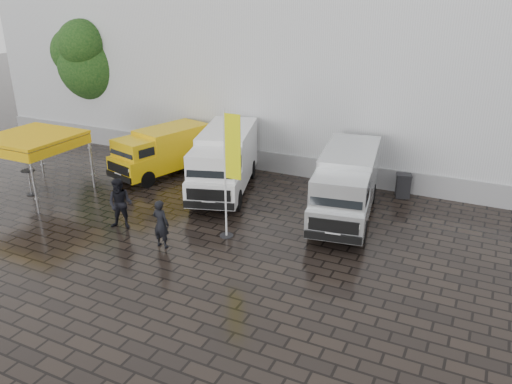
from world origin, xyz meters
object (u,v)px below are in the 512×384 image
van_yellow (161,153)px  van_white (224,163)px  flagpole (229,168)px  cocktail_table (30,182)px  person_front (161,224)px  canopy_tent (31,139)px  van_silver (346,187)px  person_tent (120,204)px  wheelie_bin (403,185)px

van_yellow → van_white: (3.85, -0.56, 0.22)m
flagpole → cocktail_table: size_ratio=4.21×
flagpole → person_front: (-1.84, -1.70, -1.79)m
canopy_tent → person_front: (7.88, -1.73, -1.66)m
flagpole → van_silver: bearing=47.0°
van_silver → van_yellow: bearing=165.1°
canopy_tent → person_tent: canopy_tent is taller
van_white → person_tent: 5.32m
person_front → van_white: bearing=-82.1°
person_tent → flagpole: bearing=-3.9°
van_yellow → person_tent: size_ratio=2.49×
person_front → wheelie_bin: bearing=-126.8°
flagpole → person_tent: (-4.12, -1.09, -1.69)m
van_yellow → canopy_tent: (-3.42, -4.47, 1.42)m
van_yellow → flagpole: bearing=-20.3°
person_front → person_tent: bearing=-13.0°
wheelie_bin → person_front: person_front is taller
canopy_tent → person_tent: size_ratio=1.73×
van_yellow → flagpole: size_ratio=1.02×
van_silver → canopy_tent: bearing=-173.9°
van_yellow → van_silver: (9.55, -1.01, 0.18)m
flagpole → cocktail_table: flagpole is taller
van_yellow → flagpole: flagpole is taller
flagpole → person_front: 3.07m
flagpole → wheelie_bin: 8.64m
cocktail_table → wheelie_bin: size_ratio=1.09×
flagpole → canopy_tent: bearing=179.8°
van_white → canopy_tent: canopy_tent is taller
canopy_tent → person_front: bearing=-12.4°
flagpole → person_front: bearing=-137.3°
van_white → cocktail_table: size_ratio=5.45×
van_silver → person_tent: bearing=-157.0°
flagpole → person_front: size_ratio=2.71×
cocktail_table → person_front: (8.17, -1.50, 0.32)m
van_white → wheelie_bin: 7.94m
van_silver → wheelie_bin: bearing=54.2°
van_white → person_front: 5.70m
van_white → flagpole: size_ratio=1.29×
canopy_tent → wheelie_bin: canopy_tent is taller
van_silver → canopy_tent: 13.48m
canopy_tent → wheelie_bin: size_ratio=3.26×
person_tent → van_white: bearing=52.9°
van_yellow → canopy_tent: canopy_tent is taller
van_white → van_yellow: bearing=154.0°
van_silver → flagpole: (-3.25, -3.49, 1.36)m
van_yellow → van_silver: van_silver is taller
van_yellow → person_tent: 6.01m
person_front → person_tent: size_ratio=0.90×
van_white → canopy_tent: size_ratio=1.82×
van_white → van_silver: van_white is taller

